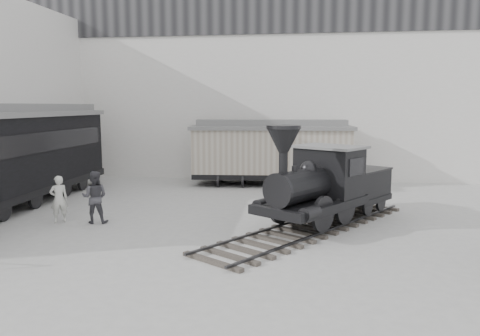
# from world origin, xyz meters

# --- Properties ---
(ground) EXTENTS (90.00, 90.00, 0.00)m
(ground) POSITION_xyz_m (0.00, 0.00, 0.00)
(ground) COLOR #9E9E9B
(north_wall) EXTENTS (34.00, 2.51, 11.00)m
(north_wall) POSITION_xyz_m (0.00, 14.98, 5.55)
(north_wall) COLOR silver
(north_wall) RESTS_ON ground
(locomotive) EXTENTS (7.30, 9.30, 3.46)m
(locomotive) POSITION_xyz_m (2.58, 3.97, 1.28)
(locomotive) COLOR #38302A
(locomotive) RESTS_ON ground
(boxcar) EXTENTS (8.56, 3.30, 3.43)m
(boxcar) POSITION_xyz_m (0.19, 12.15, 1.80)
(boxcar) COLOR black
(boxcar) RESTS_ON ground
(visitor_a) EXTENTS (0.74, 0.70, 1.69)m
(visitor_a) POSITION_xyz_m (-6.74, 3.11, 0.85)
(visitor_a) COLOR silver
(visitor_a) RESTS_ON ground
(visitor_b) EXTENTS (1.01, 0.84, 1.86)m
(visitor_b) POSITION_xyz_m (-5.44, 3.21, 0.93)
(visitor_b) COLOR #403F45
(visitor_b) RESTS_ON ground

